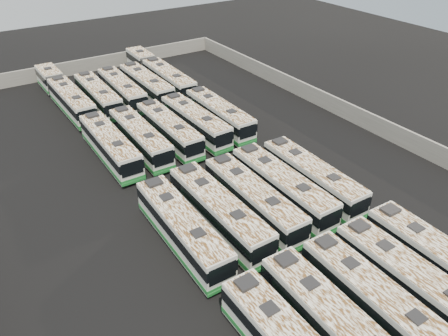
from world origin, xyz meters
TOP-DOWN VIEW (x-y plane):
  - ground at (0.00, 0.00)m, footprint 140.00×140.00m
  - perimeter_wall at (0.00, 0.00)m, footprint 45.20×73.20m
  - bus_front_left at (-2.76, -21.20)m, footprint 2.80×12.30m
  - bus_front_center at (0.81, -21.23)m, footprint 2.74×12.01m
  - bus_front_right at (4.15, -21.40)m, footprint 2.59×12.12m
  - bus_front_far_right at (7.56, -21.37)m, footprint 2.83×12.20m
  - bus_midfront_far_left at (-6.19, -7.79)m, footprint 2.73×12.12m
  - bus_midfront_left at (-2.65, -7.62)m, footprint 2.70×12.38m
  - bus_midfront_center at (0.81, -7.70)m, footprint 2.72×12.09m
  - bus_midfront_right at (4.11, -7.59)m, footprint 2.62×12.23m
  - bus_midfront_far_right at (7.52, -7.85)m, footprint 2.71×11.96m
  - bus_midback_far_left at (-6.14, 8.23)m, footprint 2.59×12.03m
  - bus_midback_left at (-2.75, 8.17)m, footprint 2.59×11.84m
  - bus_midback_center at (0.73, 8.15)m, footprint 2.52×11.82m
  - bus_midback_right at (4.20, 8.27)m, footprint 2.83×11.99m
  - bus_midback_far_right at (7.59, 8.37)m, footprint 2.64×12.00m
  - bus_back_far_left at (-6.15, 25.20)m, footprint 2.92×18.72m
  - bus_back_left at (-2.65, 21.89)m, footprint 2.60×11.93m
  - bus_back_center at (0.67, 21.95)m, footprint 2.83×12.14m
  - bus_back_right at (4.17, 21.73)m, footprint 2.71×12.34m
  - bus_back_far_right at (7.70, 25.12)m, footprint 2.99×19.25m

SIDE VIEW (x-z plane):
  - ground at x=0.00m, z-range 0.00..0.00m
  - perimeter_wall at x=0.00m, z-range 0.00..2.20m
  - bus_midback_center at x=0.73m, z-range 0.04..3.37m
  - bus_midback_left at x=-2.75m, z-range 0.04..3.37m
  - bus_back_left at x=-2.65m, z-range 0.04..3.39m
  - bus_midfront_far_right at x=7.52m, z-range 0.04..3.40m
  - bus_midback_right at x=4.20m, z-range 0.04..3.40m
  - bus_front_center at x=0.81m, z-range 0.04..3.41m
  - bus_midback_far_right at x=7.59m, z-range 0.04..3.41m
  - bus_back_far_left at x=-6.15m, z-range 0.04..3.42m
  - bus_midback_far_left at x=-6.14m, z-range 0.04..3.43m
  - bus_midfront_center at x=0.81m, z-range 0.04..3.44m
  - bus_back_center at x=0.67m, z-range 0.04..3.44m
  - bus_midfront_far_left at x=-6.19m, z-range 0.04..3.45m
  - bus_front_right at x=4.15m, z-range 0.04..3.45m
  - bus_front_far_right at x=7.56m, z-range 0.04..3.46m
  - bus_midfront_right at x=4.11m, z-range 0.04..3.48m
  - bus_front_left at x=-2.76m, z-range 0.04..3.50m
  - bus_back_right at x=4.17m, z-range 0.04..3.51m
  - bus_back_far_right at x=7.70m, z-range 0.04..3.52m
  - bus_midfront_left at x=-2.65m, z-range 0.04..3.52m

